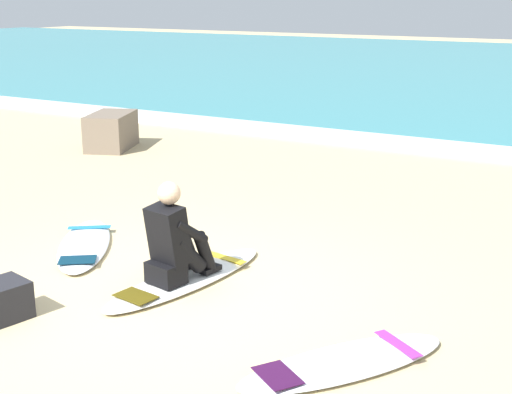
{
  "coord_description": "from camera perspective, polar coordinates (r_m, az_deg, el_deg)",
  "views": [
    {
      "loc": [
        3.62,
        -4.79,
        2.65
      ],
      "look_at": [
        -0.07,
        1.59,
        0.55
      ],
      "focal_mm": 50.54,
      "sensor_mm": 36.0,
      "label": 1
    }
  ],
  "objects": [
    {
      "name": "surfboard_main",
      "position": [
        6.91,
        -5.52,
        -6.4
      ],
      "size": [
        0.81,
        2.08,
        0.08
      ],
      "color": "white",
      "rests_on": "ground"
    },
    {
      "name": "surfer_seated",
      "position": [
        6.67,
        -6.44,
        -3.59
      ],
      "size": [
        0.46,
        0.75,
        0.95
      ],
      "color": "black",
      "rests_on": "surfboard_main"
    },
    {
      "name": "shoreline_rock",
      "position": [
        12.91,
        -11.39,
        5.14
      ],
      "size": [
        1.01,
        1.26,
        0.62
      ],
      "primitive_type": "cube",
      "rotation": [
        0.0,
        0.0,
        1.95
      ],
      "color": "#756656",
      "rests_on": "ground"
    },
    {
      "name": "surfboard_spare_far",
      "position": [
        5.45,
        6.96,
        -12.86
      ],
      "size": [
        1.39,
        1.74,
        0.08
      ],
      "color": "silver",
      "rests_on": "ground"
    },
    {
      "name": "breaking_foam",
      "position": [
        12.99,
        13.25,
        3.94
      ],
      "size": [
        80.0,
        0.9,
        0.11
      ],
      "primitive_type": "cube",
      "color": "white",
      "rests_on": "ground"
    },
    {
      "name": "surfboard_spare_near",
      "position": [
        7.97,
        -13.43,
        -3.69
      ],
      "size": [
        1.44,
        1.71,
        0.08
      ],
      "color": "silver",
      "rests_on": "ground"
    },
    {
      "name": "ground_plane",
      "position": [
        6.56,
        -6.53,
        -8.02
      ],
      "size": [
        80.0,
        80.0,
        0.0
      ],
      "primitive_type": "plane",
      "color": "#CCB584"
    }
  ]
}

